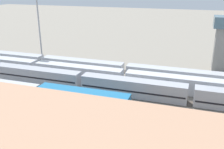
% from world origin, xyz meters
% --- Properties ---
extents(ground_plane, '(400.00, 400.00, 0.00)m').
position_xyz_m(ground_plane, '(0.00, 0.00, 0.00)').
color(ground_plane, gray).
extents(track_bed_0, '(140.00, 2.80, 0.12)m').
position_xyz_m(track_bed_0, '(0.00, -12.50, 0.06)').
color(track_bed_0, '#3D3833').
rests_on(track_bed_0, ground_plane).
extents(track_bed_1, '(140.00, 2.80, 0.12)m').
position_xyz_m(track_bed_1, '(0.00, -7.50, 0.06)').
color(track_bed_1, '#3D3833').
rests_on(track_bed_1, ground_plane).
extents(track_bed_2, '(140.00, 2.80, 0.12)m').
position_xyz_m(track_bed_2, '(0.00, -2.50, 0.06)').
color(track_bed_2, '#4C443D').
rests_on(track_bed_2, ground_plane).
extents(track_bed_3, '(140.00, 2.80, 0.12)m').
position_xyz_m(track_bed_3, '(0.00, 2.50, 0.06)').
color(track_bed_3, '#4C443D').
rests_on(track_bed_3, ground_plane).
extents(track_bed_4, '(140.00, 2.80, 0.12)m').
position_xyz_m(track_bed_4, '(0.00, 7.50, 0.06)').
color(track_bed_4, '#3D3833').
rests_on(track_bed_4, ground_plane).
extents(track_bed_5, '(140.00, 2.80, 0.12)m').
position_xyz_m(track_bed_5, '(0.00, 12.50, 0.06)').
color(track_bed_5, '#4C443D').
rests_on(track_bed_5, ground_plane).
extents(train_on_track_1, '(95.60, 3.06, 3.80)m').
position_xyz_m(train_on_track_1, '(4.10, -7.50, 2.01)').
color(train_on_track_1, '#B7BABF').
rests_on(train_on_track_1, ground_plane).
extents(train_on_track_3, '(95.60, 3.06, 3.80)m').
position_xyz_m(train_on_track_3, '(11.72, 2.50, 2.00)').
color(train_on_track_3, '#A8AAB2').
rests_on(train_on_track_3, ground_plane).
extents(train_on_track_2, '(139.00, 3.00, 4.40)m').
position_xyz_m(train_on_track_2, '(4.22, -2.50, 2.07)').
color(train_on_track_2, black).
rests_on(train_on_track_2, ground_plane).
extents(light_mast_0, '(2.80, 0.70, 28.97)m').
position_xyz_m(light_mast_0, '(33.40, -14.70, 18.29)').
color(light_mast_0, '#9EA0A5').
rests_on(light_mast_0, ground_plane).
extents(control_tower, '(6.00, 6.00, 14.96)m').
position_xyz_m(control_tower, '(-19.44, -23.16, 8.68)').
color(control_tower, gray).
rests_on(control_tower, ground_plane).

